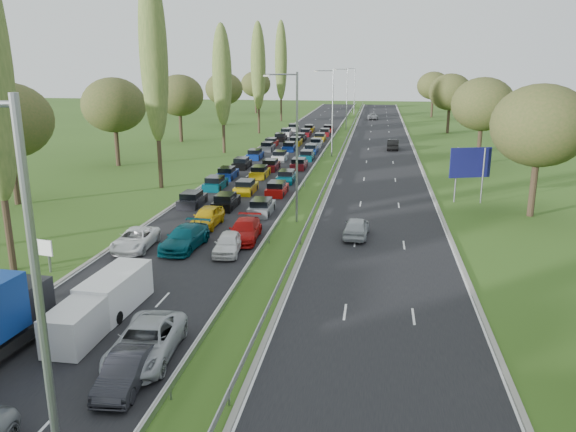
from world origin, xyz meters
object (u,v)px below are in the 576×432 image
at_px(direction_sign, 470,165).
at_px(white_van_rear, 117,290).
at_px(near_car_2, 135,239).
at_px(white_van_front, 85,318).
at_px(info_sign, 43,251).

bearing_deg(direction_sign, white_van_rear, -128.38).
distance_m(near_car_2, white_van_rear, 10.13).
bearing_deg(white_van_front, near_car_2, 103.52).
height_order(near_car_2, white_van_rear, white_van_rear).
height_order(near_car_2, info_sign, info_sign).
bearing_deg(direction_sign, white_van_front, -125.30).
distance_m(white_van_front, white_van_rear, 3.34).
distance_m(near_car_2, info_sign, 6.43).
height_order(white_van_rear, direction_sign, direction_sign).
bearing_deg(white_van_rear, near_car_2, 110.80).
relative_size(near_car_2, direction_sign, 0.96).
relative_size(near_car_2, white_van_front, 1.07).
xyz_separation_m(near_car_2, info_sign, (-3.74, -5.19, 0.66)).
distance_m(white_van_rear, direction_sign, 35.22).
height_order(white_van_front, direction_sign, direction_sign).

